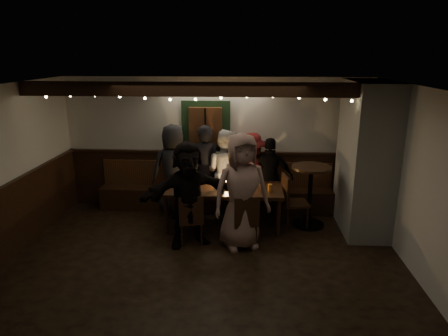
# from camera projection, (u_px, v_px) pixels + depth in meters

# --- Properties ---
(room) EXTENTS (6.02, 5.01, 2.62)m
(room) POSITION_uv_depth(u_px,v_px,m) (273.00, 170.00, 6.91)
(room) COLOR black
(room) RESTS_ON ground
(dining_table) EXTENTS (2.08, 0.89, 0.90)m
(dining_table) POSITION_uv_depth(u_px,v_px,m) (223.00, 191.00, 7.05)
(dining_table) COLOR black
(dining_table) RESTS_ON ground
(chair_near_left) EXTENTS (0.47, 0.47, 0.87)m
(chair_near_left) POSITION_uv_depth(u_px,v_px,m) (191.00, 217.00, 6.44)
(chair_near_left) COLOR black
(chair_near_left) RESTS_ON ground
(chair_near_right) EXTENTS (0.50, 0.50, 0.89)m
(chair_near_right) POSITION_uv_depth(u_px,v_px,m) (245.00, 219.00, 6.32)
(chair_near_right) COLOR black
(chair_near_right) RESTS_ON ground
(chair_end) EXTENTS (0.51, 0.51, 0.98)m
(chair_end) POSITION_uv_depth(u_px,v_px,m) (291.00, 198.00, 7.08)
(chair_end) COLOR black
(chair_end) RESTS_ON ground
(high_top) EXTENTS (0.70, 0.70, 1.12)m
(high_top) POSITION_uv_depth(u_px,v_px,m) (310.00, 188.00, 7.12)
(high_top) COLOR black
(high_top) RESTS_ON ground
(person_a) EXTENTS (0.99, 0.81, 1.75)m
(person_a) POSITION_uv_depth(u_px,v_px,m) (174.00, 169.00, 7.68)
(person_a) COLOR black
(person_a) RESTS_ON ground
(person_b) EXTENTS (0.63, 0.42, 1.73)m
(person_b) POSITION_uv_depth(u_px,v_px,m) (205.00, 169.00, 7.77)
(person_b) COLOR black
(person_b) RESTS_ON ground
(person_c) EXTENTS (0.99, 0.90, 1.65)m
(person_c) POSITION_uv_depth(u_px,v_px,m) (225.00, 172.00, 7.70)
(person_c) COLOR #BEBEBE
(person_c) RESTS_ON ground
(person_d) EXTENTS (1.18, 0.96, 1.59)m
(person_d) POSITION_uv_depth(u_px,v_px,m) (251.00, 173.00, 7.70)
(person_d) COLOR #581213
(person_d) RESTS_ON ground
(person_e) EXTENTS (0.93, 0.49, 1.51)m
(person_e) POSITION_uv_depth(u_px,v_px,m) (270.00, 177.00, 7.62)
(person_e) COLOR black
(person_e) RESTS_ON ground
(person_f) EXTENTS (1.67, 1.11, 1.72)m
(person_f) POSITION_uv_depth(u_px,v_px,m) (188.00, 194.00, 6.37)
(person_f) COLOR black
(person_f) RESTS_ON ground
(person_g) EXTENTS (1.06, 0.87, 1.87)m
(person_g) POSITION_uv_depth(u_px,v_px,m) (241.00, 192.00, 6.27)
(person_g) COLOR gray
(person_g) RESTS_ON ground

